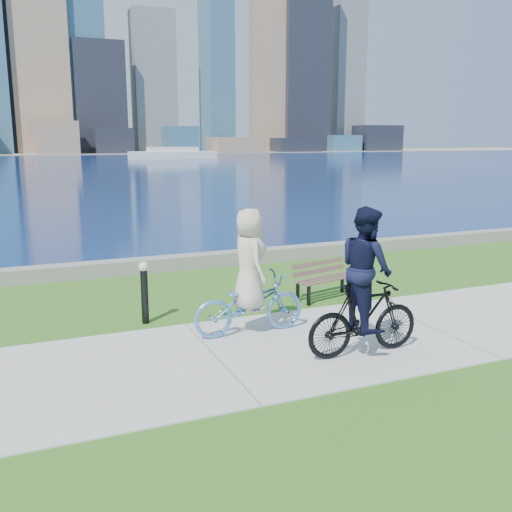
{
  "coord_description": "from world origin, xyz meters",
  "views": [
    {
      "loc": [
        -6.64,
        -7.84,
        3.32
      ],
      "look_at": [
        -2.48,
        2.06,
        1.1
      ],
      "focal_mm": 40.0,
      "sensor_mm": 36.0,
      "label": 1
    }
  ],
  "objects_px": {
    "bollard_lamp": "(144,288)",
    "cyclist_woman": "(249,288)",
    "cyclist_man": "(365,294)",
    "park_bench": "(324,276)"
  },
  "relations": [
    {
      "from": "cyclist_woman",
      "to": "cyclist_man",
      "type": "xyz_separation_m",
      "value": [
        1.26,
        -1.59,
        0.17
      ]
    },
    {
      "from": "bollard_lamp",
      "to": "cyclist_man",
      "type": "bearing_deg",
      "value": -45.91
    },
    {
      "from": "park_bench",
      "to": "bollard_lamp",
      "type": "height_order",
      "value": "bollard_lamp"
    },
    {
      "from": "bollard_lamp",
      "to": "park_bench",
      "type": "bearing_deg",
      "value": 3.44
    },
    {
      "from": "park_bench",
      "to": "cyclist_man",
      "type": "xyz_separation_m",
      "value": [
        -1.06,
        -3.11,
        0.52
      ]
    },
    {
      "from": "bollard_lamp",
      "to": "cyclist_man",
      "type": "xyz_separation_m",
      "value": [
        2.79,
        -2.88,
        0.33
      ]
    },
    {
      "from": "park_bench",
      "to": "bollard_lamp",
      "type": "bearing_deg",
      "value": 168.91
    },
    {
      "from": "bollard_lamp",
      "to": "cyclist_woman",
      "type": "distance_m",
      "value": 2.01
    },
    {
      "from": "park_bench",
      "to": "cyclist_woman",
      "type": "xyz_separation_m",
      "value": [
        -2.32,
        -1.53,
        0.35
      ]
    },
    {
      "from": "park_bench",
      "to": "cyclist_man",
      "type": "bearing_deg",
      "value": -123.25
    }
  ]
}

